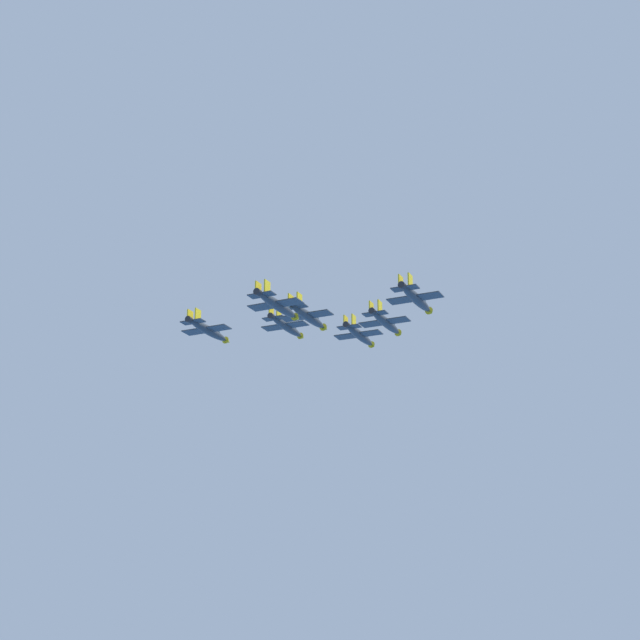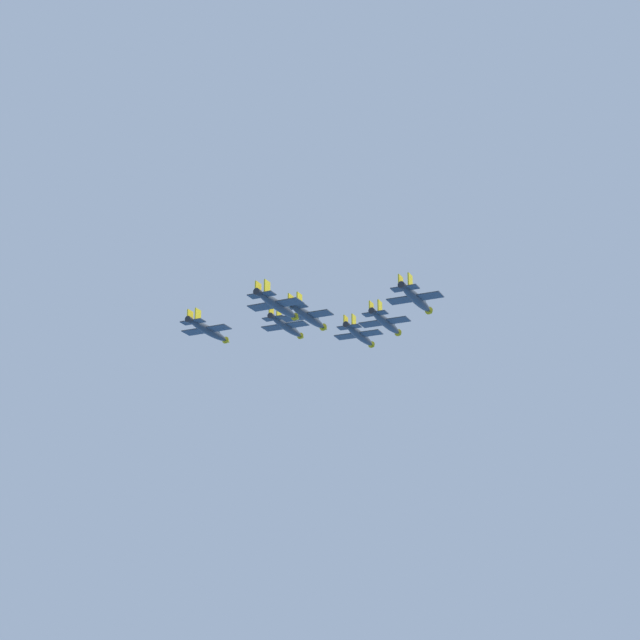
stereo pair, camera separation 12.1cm
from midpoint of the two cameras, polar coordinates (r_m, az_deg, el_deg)
The scene contains 7 objects.
jet_lead at distance 216.69m, azimuth 2.13°, elevation -0.80°, with size 15.82×9.84×3.33m.
jet_left_wingman at distance 210.08m, azimuth -1.76°, elevation -0.33°, with size 15.09×9.41×3.18m.
jet_right_wingman at distance 201.50m, azimuth 3.52°, elevation -0.12°, with size 15.54×9.70×3.27m.
jet_left_outer at distance 203.67m, azimuth -5.90°, elevation -0.54°, with size 15.43×9.67×3.25m.
jet_right_outer at distance 187.05m, azimuth 5.13°, elevation 1.14°, with size 15.89×9.93×3.35m.
jet_slot_rear at distance 194.37m, azimuth -0.62°, elevation 0.21°, with size 15.82×9.90×3.33m.
jet_trailing at distance 183.43m, azimuth -2.24°, elevation 0.80°, with size 15.64×9.82×3.30m.
Camera 2 is at (-213.35, -47.88, 49.34)m, focal length 60.60 mm.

